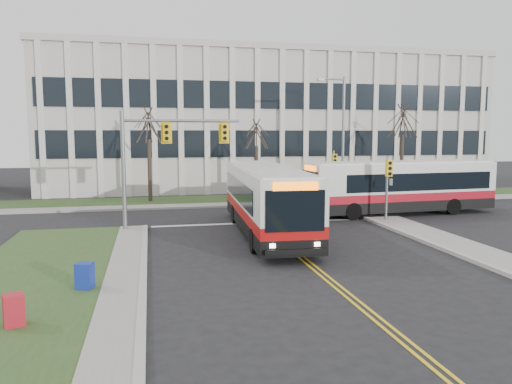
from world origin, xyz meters
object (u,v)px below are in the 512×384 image
object	(u,v)px
directory_sign	(265,185)
bus_main	(266,201)
streetlight	(341,131)
newspaper_box_red	(14,312)
newspaper_box_blue	(85,277)
bus_cross	(400,188)

from	to	relation	value
directory_sign	bus_main	size ratio (longest dim) A/B	0.16
directory_sign	streetlight	bearing A→B (deg)	-13.23
streetlight	newspaper_box_red	bearing A→B (deg)	-128.77
bus_main	newspaper_box_blue	size ratio (longest dim) A/B	13.06
directory_sign	newspaper_box_blue	distance (m)	22.85
streetlight	newspaper_box_red	xyz separation A→B (m)	(-17.53, -21.82, -4.72)
directory_sign	bus_main	world-z (taller)	bus_main
bus_main	newspaper_box_blue	xyz separation A→B (m)	(-7.81, -7.88, -1.18)
bus_cross	newspaper_box_red	size ratio (longest dim) A/B	12.82
newspaper_box_blue	bus_main	bearing A→B (deg)	61.16
streetlight	bus_cross	world-z (taller)	streetlight
bus_main	newspaper_box_red	size ratio (longest dim) A/B	13.06
bus_main	newspaper_box_red	xyz separation A→B (m)	(-9.21, -10.78, -1.18)
streetlight	newspaper_box_red	world-z (taller)	streetlight
bus_main	bus_cross	world-z (taller)	bus_main
newspaper_box_blue	directory_sign	bearing A→B (deg)	78.23
bus_cross	newspaper_box_red	distance (m)	24.22
streetlight	bus_cross	distance (m)	7.71
directory_sign	newspaper_box_blue	size ratio (longest dim) A/B	2.11
bus_main	newspaper_box_red	bearing A→B (deg)	-127.53
streetlight	bus_cross	size ratio (longest dim) A/B	0.76
bus_cross	newspaper_box_blue	distance (m)	21.37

